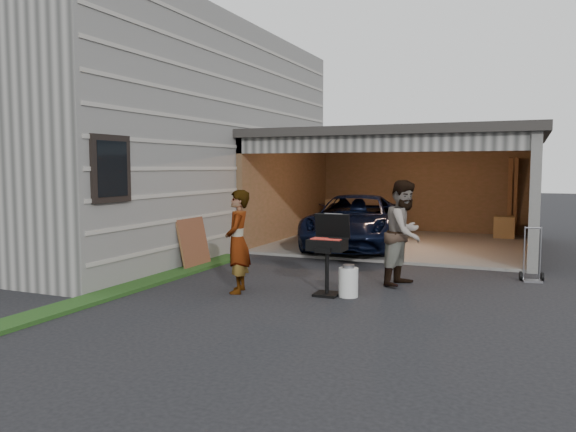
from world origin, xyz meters
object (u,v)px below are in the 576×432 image
at_px(minivan, 356,224).
at_px(woman, 238,242).
at_px(man, 404,233).
at_px(propane_tank, 348,282).
at_px(plywood_panel, 194,242).
at_px(bbq_grill, 328,248).
at_px(hand_truck, 532,271).

xyz_separation_m(minivan, woman, (-0.41, -5.35, 0.19)).
height_order(man, propane_tank, man).
distance_m(man, plywood_panel, 4.27).
bearing_deg(plywood_panel, bbq_grill, -20.92).
distance_m(man, bbq_grill, 1.59).
relative_size(woman, plywood_panel, 1.59).
bearing_deg(plywood_panel, man, -0.02).
distance_m(man, hand_truck, 2.47).
xyz_separation_m(woman, plywood_panel, (-1.90, 1.65, -0.31)).
bearing_deg(minivan, bbq_grill, -86.38).
bearing_deg(bbq_grill, hand_truck, 39.46).
relative_size(man, bbq_grill, 1.41).
distance_m(plywood_panel, hand_truck, 6.41).
bearing_deg(bbq_grill, plywood_panel, 159.08).
height_order(minivan, hand_truck, minivan).
bearing_deg(hand_truck, plywood_panel, -178.96).
xyz_separation_m(bbq_grill, hand_truck, (2.99, 2.46, -0.57)).
bearing_deg(man, propane_tank, 168.09).
relative_size(bbq_grill, plywood_panel, 1.22).
bearing_deg(plywood_panel, woman, -40.89).
distance_m(man, propane_tank, 1.53).
bearing_deg(minivan, man, -70.02).
xyz_separation_m(man, propane_tank, (-0.62, -1.23, -0.67)).
relative_size(minivan, man, 2.54).
bearing_deg(woman, man, 105.00).
height_order(bbq_grill, hand_truck, bbq_grill).
height_order(minivan, plywood_panel, minivan).
relative_size(man, plywood_panel, 1.72).
distance_m(bbq_grill, hand_truck, 3.91).
height_order(plywood_panel, hand_truck, plywood_panel).
distance_m(woman, bbq_grill, 1.45).
bearing_deg(hand_truck, woman, -156.80).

